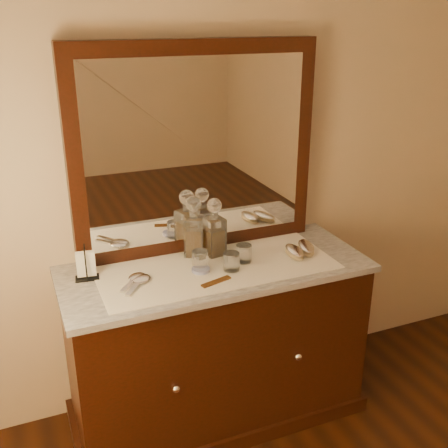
{
  "coord_description": "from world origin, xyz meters",
  "views": [
    {
      "loc": [
        -0.83,
        -0.14,
        1.96
      ],
      "look_at": [
        0.0,
        1.85,
        1.1
      ],
      "focal_mm": 43.03,
      "sensor_mm": 36.0,
      "label": 1
    }
  ],
  "objects_px": {
    "pin_dish": "(201,270)",
    "brush_far": "(306,248)",
    "brush_near": "(294,252)",
    "hand_mirror_outer": "(135,279)",
    "decanter_left": "(194,232)",
    "decanter_right": "(214,233)",
    "hand_mirror_inner": "(140,281)",
    "comb": "(216,282)",
    "mirror_frame": "(196,150)",
    "napkin_rack": "(86,266)",
    "dresser_cabinet": "(216,346)"
  },
  "relations": [
    {
      "from": "pin_dish",
      "to": "decanter_left",
      "type": "relative_size",
      "value": 0.28
    },
    {
      "from": "comb",
      "to": "napkin_rack",
      "type": "xyz_separation_m",
      "value": [
        -0.52,
        0.26,
        0.05
      ]
    },
    {
      "from": "comb",
      "to": "hand_mirror_outer",
      "type": "height_order",
      "value": "hand_mirror_outer"
    },
    {
      "from": "decanter_left",
      "to": "decanter_right",
      "type": "distance_m",
      "value": 0.1
    },
    {
      "from": "comb",
      "to": "hand_mirror_outer",
      "type": "relative_size",
      "value": 0.87
    },
    {
      "from": "decanter_right",
      "to": "napkin_rack",
      "type": "bearing_deg",
      "value": -178.51
    },
    {
      "from": "decanter_right",
      "to": "hand_mirror_outer",
      "type": "distance_m",
      "value": 0.45
    },
    {
      "from": "brush_far",
      "to": "hand_mirror_outer",
      "type": "relative_size",
      "value": 1.02
    },
    {
      "from": "dresser_cabinet",
      "to": "brush_far",
      "type": "xyz_separation_m",
      "value": [
        0.47,
        -0.03,
        0.47
      ]
    },
    {
      "from": "dresser_cabinet",
      "to": "napkin_rack",
      "type": "distance_m",
      "value": 0.77
    },
    {
      "from": "brush_near",
      "to": "mirror_frame",
      "type": "bearing_deg",
      "value": 142.94
    },
    {
      "from": "dresser_cabinet",
      "to": "decanter_right",
      "type": "relative_size",
      "value": 4.84
    },
    {
      "from": "brush_near",
      "to": "brush_far",
      "type": "height_order",
      "value": "brush_far"
    },
    {
      "from": "dresser_cabinet",
      "to": "comb",
      "type": "relative_size",
      "value": 9.48
    },
    {
      "from": "mirror_frame",
      "to": "hand_mirror_inner",
      "type": "bearing_deg",
      "value": -143.49
    },
    {
      "from": "decanter_right",
      "to": "brush_near",
      "type": "bearing_deg",
      "value": -26.03
    },
    {
      "from": "brush_far",
      "to": "hand_mirror_inner",
      "type": "height_order",
      "value": "brush_far"
    },
    {
      "from": "dresser_cabinet",
      "to": "brush_far",
      "type": "height_order",
      "value": "brush_far"
    },
    {
      "from": "comb",
      "to": "hand_mirror_outer",
      "type": "xyz_separation_m",
      "value": [
        -0.32,
        0.16,
        0.0
      ]
    },
    {
      "from": "decanter_left",
      "to": "brush_near",
      "type": "relative_size",
      "value": 1.86
    },
    {
      "from": "decanter_right",
      "to": "hand_mirror_inner",
      "type": "xyz_separation_m",
      "value": [
        -0.41,
        -0.15,
        -0.1
      ]
    },
    {
      "from": "brush_far",
      "to": "hand_mirror_inner",
      "type": "distance_m",
      "value": 0.84
    },
    {
      "from": "dresser_cabinet",
      "to": "decanter_right",
      "type": "height_order",
      "value": "decanter_right"
    },
    {
      "from": "brush_near",
      "to": "dresser_cabinet",
      "type": "bearing_deg",
      "value": 172.74
    },
    {
      "from": "mirror_frame",
      "to": "comb",
      "type": "bearing_deg",
      "value": -98.57
    },
    {
      "from": "hand_mirror_inner",
      "to": "brush_far",
      "type": "bearing_deg",
      "value": -0.02
    },
    {
      "from": "brush_near",
      "to": "hand_mirror_inner",
      "type": "relative_size",
      "value": 0.85
    },
    {
      "from": "mirror_frame",
      "to": "brush_near",
      "type": "xyz_separation_m",
      "value": [
        0.39,
        -0.29,
        -0.47
      ]
    },
    {
      "from": "comb",
      "to": "decanter_right",
      "type": "bearing_deg",
      "value": 54.06
    },
    {
      "from": "napkin_rack",
      "to": "comb",
      "type": "bearing_deg",
      "value": -26.85
    },
    {
      "from": "brush_far",
      "to": "hand_mirror_outer",
      "type": "xyz_separation_m",
      "value": [
        -0.85,
        0.03,
        -0.01
      ]
    },
    {
      "from": "comb",
      "to": "decanter_right",
      "type": "relative_size",
      "value": 0.51
    },
    {
      "from": "pin_dish",
      "to": "brush_far",
      "type": "bearing_deg",
      "value": -0.02
    },
    {
      "from": "pin_dish",
      "to": "comb",
      "type": "bearing_deg",
      "value": -79.0
    },
    {
      "from": "pin_dish",
      "to": "brush_near",
      "type": "distance_m",
      "value": 0.48
    },
    {
      "from": "decanter_right",
      "to": "hand_mirror_inner",
      "type": "bearing_deg",
      "value": -160.07
    },
    {
      "from": "napkin_rack",
      "to": "decanter_left",
      "type": "bearing_deg",
      "value": 5.54
    },
    {
      "from": "comb",
      "to": "hand_mirror_outer",
      "type": "distance_m",
      "value": 0.36
    },
    {
      "from": "comb",
      "to": "hand_mirror_outer",
      "type": "bearing_deg",
      "value": 138.23
    },
    {
      "from": "pin_dish",
      "to": "comb",
      "type": "height_order",
      "value": "pin_dish"
    },
    {
      "from": "comb",
      "to": "decanter_right",
      "type": "height_order",
      "value": "decanter_right"
    },
    {
      "from": "decanter_right",
      "to": "brush_far",
      "type": "relative_size",
      "value": 1.66
    },
    {
      "from": "hand_mirror_outer",
      "to": "hand_mirror_inner",
      "type": "distance_m",
      "value": 0.03
    },
    {
      "from": "comb",
      "to": "mirror_frame",
      "type": "bearing_deg",
      "value": 65.7
    },
    {
      "from": "hand_mirror_inner",
      "to": "hand_mirror_outer",
      "type": "bearing_deg",
      "value": 113.87
    },
    {
      "from": "mirror_frame",
      "to": "comb",
      "type": "height_order",
      "value": "mirror_frame"
    },
    {
      "from": "brush_far",
      "to": "decanter_right",
      "type": "bearing_deg",
      "value": 160.72
    },
    {
      "from": "brush_near",
      "to": "hand_mirror_outer",
      "type": "relative_size",
      "value": 0.95
    },
    {
      "from": "mirror_frame",
      "to": "hand_mirror_inner",
      "type": "xyz_separation_m",
      "value": [
        -0.37,
        -0.27,
        -0.49
      ]
    },
    {
      "from": "hand_mirror_outer",
      "to": "decanter_right",
      "type": "bearing_deg",
      "value": 15.8
    }
  ]
}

